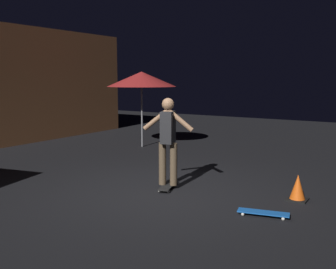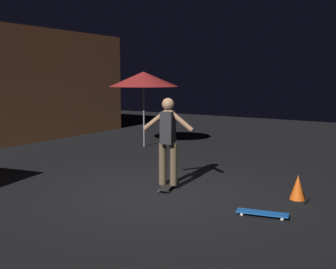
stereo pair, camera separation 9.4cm
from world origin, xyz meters
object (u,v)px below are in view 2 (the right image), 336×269
at_px(patio_umbrella, 144,79).
at_px(traffic_cone, 298,189).
at_px(skateboard_ridden, 168,185).
at_px(skateboard_spare, 262,213).
at_px(skater, 168,135).

relative_size(patio_umbrella, traffic_cone, 5.00).
height_order(skateboard_ridden, skateboard_spare, same).
bearing_deg(skateboard_spare, skateboard_ridden, 75.72).
bearing_deg(skateboard_spare, skater, 75.72).
xyz_separation_m(skateboard_spare, skater, (0.53, 2.06, 0.98)).
relative_size(skateboard_ridden, traffic_cone, 1.75).
bearing_deg(skateboard_spare, traffic_cone, -12.63).
bearing_deg(skateboard_ridden, skater, -7.13).
bearing_deg(skater, skateboard_ridden, 172.87).
xyz_separation_m(skateboard_ridden, skater, (0.00, -0.00, 0.98)).
relative_size(patio_umbrella, skateboard_spare, 2.86).
relative_size(skateboard_ridden, skater, 0.48).
xyz_separation_m(patio_umbrella, skateboard_spare, (-3.99, -5.19, -2.02)).
distance_m(skateboard_ridden, skater, 0.98).
distance_m(patio_umbrella, skateboard_spare, 6.85).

